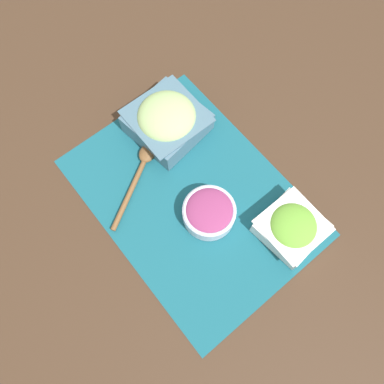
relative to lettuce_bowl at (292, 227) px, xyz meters
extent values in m
plane|color=#422D1E|center=(0.20, 0.12, -0.03)|extent=(3.00, 3.00, 0.00)
cube|color=#195B6B|center=(0.20, 0.12, -0.03)|extent=(0.55, 0.40, 0.00)
cube|color=white|center=(0.00, 0.00, -0.01)|extent=(0.13, 0.13, 0.04)
cube|color=white|center=(0.00, 0.00, 0.01)|extent=(0.13, 0.13, 0.00)
ellipsoid|color=#6BAD38|center=(0.00, 0.00, 0.01)|extent=(0.10, 0.10, 0.04)
cube|color=slate|center=(0.37, 0.05, 0.00)|extent=(0.18, 0.18, 0.06)
cube|color=slate|center=(0.37, 0.05, 0.03)|extent=(0.16, 0.16, 0.00)
ellipsoid|color=#A8CC7F|center=(0.37, 0.05, 0.03)|extent=(0.14, 0.14, 0.06)
cylinder|color=silver|center=(0.14, 0.11, -0.01)|extent=(0.12, 0.12, 0.04)
torus|color=silver|center=(0.14, 0.11, 0.01)|extent=(0.11, 0.11, 0.01)
ellipsoid|color=#93386B|center=(0.14, 0.11, 0.01)|extent=(0.10, 0.10, 0.02)
cylinder|color=brown|center=(0.29, 0.22, -0.02)|extent=(0.11, 0.17, 0.01)
ellipsoid|color=brown|center=(0.35, 0.13, -0.02)|extent=(0.06, 0.06, 0.02)
camera|label=1|loc=(-0.03, 0.30, 0.78)|focal=35.00mm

